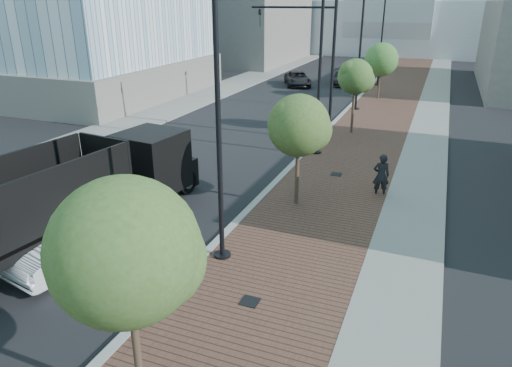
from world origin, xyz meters
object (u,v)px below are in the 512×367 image
at_px(white_sedan, 82,238).
at_px(dark_car_mid, 298,79).
at_px(pedestrian, 381,176).
at_px(dump_truck, 92,193).

distance_m(white_sedan, dark_car_mid, 35.12).
bearing_deg(pedestrian, white_sedan, 30.99).
relative_size(dark_car_mid, pedestrian, 2.57).
relative_size(dump_truck, white_sedan, 2.84).
relative_size(dump_truck, dark_car_mid, 2.74).
bearing_deg(dark_car_mid, dump_truck, -110.19).
height_order(dump_truck, pedestrian, dump_truck).
xyz_separation_m(dark_car_mid, pedestrian, (11.57, -25.98, 0.27)).
bearing_deg(pedestrian, dump_truck, 19.88).
height_order(dark_car_mid, pedestrian, pedestrian).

